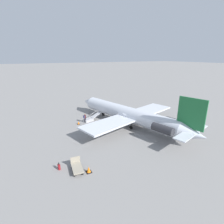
# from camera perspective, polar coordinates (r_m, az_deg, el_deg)

# --- Properties ---
(ground_plane) EXTENTS (600.00, 600.00, 0.00)m
(ground_plane) POSITION_cam_1_polar(r_m,az_deg,el_deg) (33.07, 4.82, -3.98)
(ground_plane) COLOR gray
(airplane_main) EXTENTS (27.00, 20.63, 7.03)m
(airplane_main) POSITION_cam_1_polar(r_m,az_deg,el_deg) (31.78, 6.14, -0.90)
(airplane_main) COLOR silver
(airplane_main) RESTS_ON ground
(boarding_stairs) EXTENTS (2.08, 4.14, 1.73)m
(boarding_stairs) POSITION_cam_1_polar(r_m,az_deg,el_deg) (34.85, -7.19, -2.23)
(boarding_stairs) COLOR #B2B2B7
(boarding_stairs) RESTS_ON ground
(passenger) EXTENTS (0.41, 0.56, 1.74)m
(passenger) POSITION_cam_1_polar(r_m,az_deg,el_deg) (33.91, -8.83, -1.76)
(passenger) COLOR #23232D
(passenger) RESTS_ON ground
(luggage_cart) EXTENTS (2.31, 1.34, 1.22)m
(luggage_cart) POSITION_cam_1_polar(r_m,az_deg,el_deg) (20.81, -11.40, -17.18)
(luggage_cart) COLOR #9E937F
(luggage_cart) RESTS_ON ground
(suitcase) EXTENTS (0.38, 0.26, 0.88)m
(suitcase) POSITION_cam_1_polar(r_m,az_deg,el_deg) (21.53, -16.90, -16.76)
(suitcase) COLOR maroon
(suitcase) RESTS_ON ground
(traffic_cone_near_stairs) EXTENTS (0.52, 0.52, 0.57)m
(traffic_cone_near_stairs) POSITION_cam_1_polar(r_m,az_deg,el_deg) (33.47, -10.88, -3.50)
(traffic_cone_near_stairs) COLOR black
(traffic_cone_near_stairs) RESTS_ON ground
(traffic_cone_near_cart) EXTENTS (0.62, 0.62, 0.68)m
(traffic_cone_near_cart) POSITION_cam_1_polar(r_m,az_deg,el_deg) (20.43, -7.62, -18.18)
(traffic_cone_near_cart) COLOR black
(traffic_cone_near_cart) RESTS_ON ground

